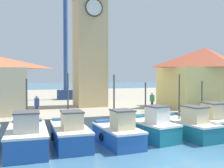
{
  "coord_description": "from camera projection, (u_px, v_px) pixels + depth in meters",
  "views": [
    {
      "loc": [
        -8.14,
        -10.96,
        4.19
      ],
      "look_at": [
        -0.6,
        9.62,
        3.5
      ],
      "focal_mm": 42.0,
      "sensor_mm": 36.0,
      "label": 1
    }
  ],
  "objects": [
    {
      "name": "ground_plane",
      "position": [
        189.0,
        159.0,
        13.21
      ],
      "size": [
        300.0,
        300.0,
        0.0
      ],
      "primitive_type": "plane",
      "color": "teal"
    },
    {
      "name": "quay_wharf",
      "position": [
        74.0,
        100.0,
        39.12
      ],
      "size": [
        120.0,
        40.0,
        1.16
      ],
      "primitive_type": "cube",
      "color": "#A89E89",
      "rests_on": "ground"
    },
    {
      "name": "fishing_boat_left_outer",
      "position": [
        27.0,
        137.0,
        14.56
      ],
      "size": [
        2.38,
        5.03,
        4.01
      ],
      "color": "#2356A8",
      "rests_on": "ground"
    },
    {
      "name": "fishing_boat_left_inner",
      "position": [
        70.0,
        133.0,
        15.68
      ],
      "size": [
        2.12,
        5.03,
        4.36
      ],
      "color": "#2356A8",
      "rests_on": "ground"
    },
    {
      "name": "fishing_boat_mid_left",
      "position": [
        118.0,
        133.0,
        15.87
      ],
      "size": [
        2.1,
        4.32,
        4.26
      ],
      "color": "#2356A8",
      "rests_on": "ground"
    },
    {
      "name": "fishing_boat_center",
      "position": [
        151.0,
        128.0,
        17.21
      ],
      "size": [
        2.52,
        4.39,
        3.74
      ],
      "color": "#196B7F",
      "rests_on": "ground"
    },
    {
      "name": "fishing_boat_mid_right",
      "position": [
        186.0,
        126.0,
        17.97
      ],
      "size": [
        2.27,
        5.36,
        4.3
      ],
      "color": "#196B7F",
      "rests_on": "ground"
    },
    {
      "name": "fishing_boat_right_inner",
      "position": [
        207.0,
        123.0,
        18.86
      ],
      "size": [
        2.4,
        4.96,
        3.79
      ],
      "color": "#196B7F",
      "rests_on": "ground"
    },
    {
      "name": "clock_tower",
      "position": [
        90.0,
        35.0,
        26.08
      ],
      "size": [
        3.41,
        3.41,
        15.06
      ],
      "color": "tan",
      "rests_on": "quay_wharf"
    },
    {
      "name": "warehouse_right",
      "position": [
        205.0,
        76.0,
        26.5
      ],
      "size": [
        8.71,
        5.49,
        5.89
      ],
      "color": "#E5D17A",
      "rests_on": "quay_wharf"
    },
    {
      "name": "port_crane_far",
      "position": [
        65.0,
        34.0,
        33.68
      ],
      "size": [
        2.99,
        9.1,
        21.12
      ],
      "color": "navy",
      "rests_on": "quay_wharf"
    },
    {
      "name": "dock_worker_near_tower",
      "position": [
        37.0,
        106.0,
        19.02
      ],
      "size": [
        0.34,
        0.22,
        1.62
      ],
      "color": "#33333D",
      "rests_on": "quay_wharf"
    },
    {
      "name": "dock_worker_along_quay",
      "position": [
        152.0,
        102.0,
        22.2
      ],
      "size": [
        0.34,
        0.22,
        1.62
      ],
      "color": "#33333D",
      "rests_on": "quay_wharf"
    }
  ]
}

